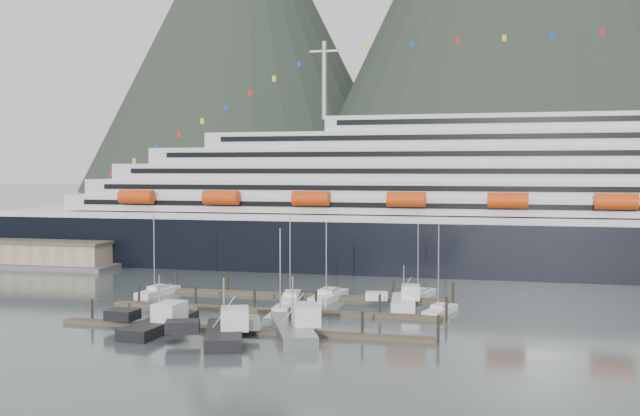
# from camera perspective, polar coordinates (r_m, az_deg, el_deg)

# --- Properties ---
(ground) EXTENTS (1600.00, 1600.00, 0.00)m
(ground) POSITION_cam_1_polar(r_m,az_deg,el_deg) (101.60, -1.44, -8.39)
(ground) COLOR #4B5856
(ground) RESTS_ON ground
(mountains) EXTENTS (870.00, 440.00, 420.00)m
(mountains) POSITION_cam_1_polar(r_m,az_deg,el_deg) (699.97, 16.19, 14.70)
(mountains) COLOR black
(mountains) RESTS_ON ground
(cruise_ship) EXTENTS (210.00, 30.40, 50.30)m
(cruise_ship) POSITION_cam_1_polar(r_m,az_deg,el_deg) (151.29, 15.23, -0.15)
(cruise_ship) COLOR black
(cruise_ship) RESTS_ON ground
(warehouse) EXTENTS (46.00, 20.00, 5.80)m
(warehouse) POSITION_cam_1_polar(r_m,az_deg,el_deg) (170.38, -21.53, -3.21)
(warehouse) COLOR #595956
(warehouse) RESTS_ON ground
(dock_near) EXTENTS (48.18, 2.28, 3.20)m
(dock_near) POSITION_cam_1_polar(r_m,az_deg,el_deg) (93.70, -6.01, -9.19)
(dock_near) COLOR #403429
(dock_near) RESTS_ON ground
(dock_mid) EXTENTS (48.18, 2.28, 3.20)m
(dock_mid) POSITION_cam_1_polar(r_m,az_deg,el_deg) (105.78, -3.60, -7.77)
(dock_mid) COLOR #403429
(dock_mid) RESTS_ON ground
(dock_far) EXTENTS (48.18, 2.28, 3.20)m
(dock_far) POSITION_cam_1_polar(r_m,az_deg,el_deg) (118.05, -1.70, -6.64)
(dock_far) COLOR #403429
(dock_far) RESTS_ON ground
(sailboat_a) EXTENTS (3.92, 9.37, 14.22)m
(sailboat_a) POSITION_cam_1_polar(r_m,az_deg,el_deg) (122.37, -12.25, -6.30)
(sailboat_a) COLOR silver
(sailboat_a) RESTS_ON ground
(sailboat_c) EXTENTS (3.54, 10.40, 12.71)m
(sailboat_c) POSITION_cam_1_polar(r_m,az_deg,el_deg) (101.44, -2.91, -8.17)
(sailboat_c) COLOR silver
(sailboat_c) RESTS_ON ground
(sailboat_d) EXTENTS (4.55, 10.73, 13.79)m
(sailboat_d) POSITION_cam_1_polar(r_m,az_deg,el_deg) (114.64, -2.25, -6.87)
(sailboat_d) COLOR silver
(sailboat_d) RESTS_ON ground
(sailboat_f) EXTENTS (4.19, 10.59, 12.52)m
(sailboat_f) POSITION_cam_1_polar(r_m,az_deg,el_deg) (115.30, 0.66, -6.80)
(sailboat_f) COLOR silver
(sailboat_f) RESTS_ON ground
(sailboat_g) EXTENTS (4.41, 9.59, 11.95)m
(sailboat_g) POSITION_cam_1_polar(r_m,az_deg,el_deg) (118.40, 7.61, -6.59)
(sailboat_g) COLOR silver
(sailboat_g) RESTS_ON ground
(sailboat_h) EXTENTS (4.52, 8.41, 12.84)m
(sailboat_h) POSITION_cam_1_polar(r_m,az_deg,el_deg) (105.69, 9.14, -7.76)
(sailboat_h) COLOR silver
(sailboat_h) RESTS_ON ground
(trawler_a) EXTENTS (10.16, 14.07, 7.64)m
(trawler_a) POSITION_cam_1_polar(r_m,az_deg,el_deg) (95.92, -12.20, -8.56)
(trawler_a) COLOR black
(trawler_a) RESTS_ON ground
(trawler_b) EXTENTS (10.83, 13.19, 8.20)m
(trawler_b) POSITION_cam_1_polar(r_m,az_deg,el_deg) (89.04, -7.42, -9.39)
(trawler_b) COLOR black
(trawler_b) RESTS_ON ground
(trawler_c) EXTENTS (12.64, 15.81, 7.94)m
(trawler_c) POSITION_cam_1_polar(r_m,az_deg,el_deg) (90.99, -2.20, -9.11)
(trawler_c) COLOR gray
(trawler_c) RESTS_ON ground
(trawler_e) EXTENTS (8.09, 10.61, 6.67)m
(trawler_e) POSITION_cam_1_polar(r_m,az_deg,el_deg) (110.25, 6.32, -7.05)
(trawler_e) COLOR silver
(trawler_e) RESTS_ON ground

